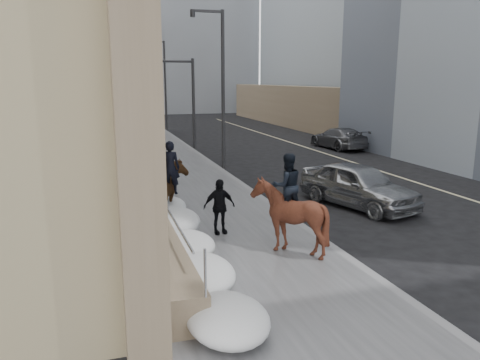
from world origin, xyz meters
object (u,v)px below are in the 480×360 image
object	(u,v)px
pedestrian	(219,206)
car_silver	(358,185)
mounted_horse_right	(288,212)
car_grey	(338,138)
mounted_horse_left	(169,191)

from	to	relation	value
pedestrian	car_silver	size ratio (longest dim) A/B	0.34
mounted_horse_right	car_silver	distance (m)	5.89
pedestrian	car_silver	bearing A→B (deg)	12.52
mounted_horse_right	car_grey	size ratio (longest dim) A/B	0.53
mounted_horse_left	car_grey	distance (m)	19.43
pedestrian	car_grey	size ratio (longest dim) A/B	0.34
car_silver	car_grey	xyz separation A→B (m)	(6.67, 13.57, -0.10)
mounted_horse_right	car_silver	xyz separation A→B (m)	(4.44, 3.84, -0.40)
car_silver	mounted_horse_right	bearing A→B (deg)	-155.63
car_silver	car_grey	world-z (taller)	car_silver
pedestrian	car_silver	distance (m)	6.08
mounted_horse_right	pedestrian	distance (m)	2.45
mounted_horse_left	car_grey	size ratio (longest dim) A/B	0.53
mounted_horse_left	car_silver	world-z (taller)	mounted_horse_left
pedestrian	car_grey	distance (m)	19.81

